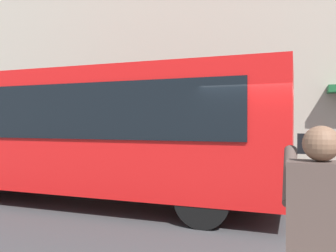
# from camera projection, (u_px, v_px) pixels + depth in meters

# --- Properties ---
(ground_plane) EXTENTS (60.00, 60.00, 0.00)m
(ground_plane) POSITION_uv_depth(u_px,v_px,m) (278.00, 223.00, 6.50)
(ground_plane) COLOR #38383A
(building_facade_far) EXTENTS (28.00, 1.55, 12.00)m
(building_facade_far) POSITION_uv_depth(u_px,v_px,m) (288.00, 11.00, 12.82)
(building_facade_far) COLOR #A89E8E
(building_facade_far) RESTS_ON ground_plane
(red_bus) EXTENTS (9.05, 2.54, 3.08)m
(red_bus) POSITION_uv_depth(u_px,v_px,m) (90.00, 131.00, 8.21)
(red_bus) COLOR red
(red_bus) RESTS_ON ground_plane
(pedestrian_photographer) EXTENTS (0.53, 0.52, 1.70)m
(pedestrian_photographer) POSITION_uv_depth(u_px,v_px,m) (321.00, 241.00, 2.13)
(pedestrian_photographer) COLOR #1E2347
(pedestrian_photographer) RESTS_ON sidewalk_curb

